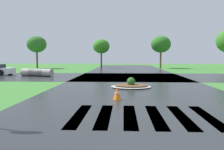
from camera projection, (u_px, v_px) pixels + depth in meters
name	position (u px, v px, depth m)	size (l,w,h in m)	color
asphalt_roadway	(135.00, 91.00, 13.84)	(10.82, 80.00, 0.01)	#232628
asphalt_cross_road	(130.00, 77.00, 23.54)	(90.00, 9.74, 0.01)	#232628
crosswalk_stripes	(143.00, 116.00, 8.17)	(4.95, 3.37, 0.01)	white
median_island	(131.00, 85.00, 15.63)	(2.72, 2.25, 0.68)	#9E9B93
drainage_pipe_stack	(37.00, 72.00, 24.21)	(3.64, 1.64, 0.79)	#9E9B93
traffic_cone	(117.00, 94.00, 11.20)	(0.39, 0.39, 0.61)	orange
background_treeline	(166.00, 43.00, 38.69)	(36.12, 6.48, 6.55)	#4C3823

